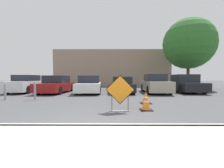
% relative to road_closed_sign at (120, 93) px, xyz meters
% --- Properties ---
extents(ground_plane, '(96.00, 96.00, 0.00)m').
position_rel_road_closed_sign_xyz_m(ground_plane, '(-1.01, 8.00, -0.70)').
color(ground_plane, '#4C4C4F').
extents(sidewalk_strip, '(24.56, 2.14, 0.14)m').
position_rel_road_closed_sign_xyz_m(sidewalk_strip, '(-1.01, -3.07, -0.63)').
color(sidewalk_strip, '#ADAAA3').
rests_on(sidewalk_strip, ground_plane).
extents(curb_lip, '(24.56, 0.20, 0.14)m').
position_rel_road_closed_sign_xyz_m(curb_lip, '(-1.01, -2.00, -0.63)').
color(curb_lip, '#ADAAA3').
rests_on(curb_lip, ground_plane).
extents(road_closed_sign, '(1.08, 0.20, 1.35)m').
position_rel_road_closed_sign_xyz_m(road_closed_sign, '(0.00, 0.00, 0.00)').
color(road_closed_sign, black).
rests_on(road_closed_sign, ground_plane).
extents(traffic_cone_nearest, '(0.46, 0.46, 0.68)m').
position_rel_road_closed_sign_xyz_m(traffic_cone_nearest, '(1.01, 0.21, -0.37)').
color(traffic_cone_nearest, black).
rests_on(traffic_cone_nearest, ground_plane).
extents(traffic_cone_second, '(0.51, 0.51, 0.59)m').
position_rel_road_closed_sign_xyz_m(traffic_cone_second, '(1.33, 1.71, -0.42)').
color(traffic_cone_second, black).
rests_on(traffic_cone_second, ground_plane).
extents(parked_car_nearest, '(1.88, 4.21, 1.47)m').
position_rel_road_closed_sign_xyz_m(parked_car_nearest, '(-7.65, 7.20, -0.01)').
color(parked_car_nearest, silver).
rests_on(parked_car_nearest, ground_plane).
extents(parked_car_second, '(2.02, 4.47, 1.42)m').
position_rel_road_closed_sign_xyz_m(parked_car_second, '(-4.93, 6.84, -0.05)').
color(parked_car_second, maroon).
rests_on(parked_car_second, ground_plane).
extents(parked_car_third, '(2.12, 4.77, 1.41)m').
position_rel_road_closed_sign_xyz_m(parked_car_third, '(-2.22, 6.96, -0.05)').
color(parked_car_third, white).
rests_on(parked_car_third, ground_plane).
extents(parked_car_fourth, '(1.85, 4.35, 1.32)m').
position_rel_road_closed_sign_xyz_m(parked_car_fourth, '(0.51, 7.14, -0.09)').
color(parked_car_fourth, black).
rests_on(parked_car_fourth, ground_plane).
extents(parked_car_fifth, '(1.92, 4.48, 1.54)m').
position_rel_road_closed_sign_xyz_m(parked_car_fifth, '(3.23, 6.88, 0.01)').
color(parked_car_fifth, '#A39984').
rests_on(parked_car_fifth, ground_plane).
extents(parked_car_sixth, '(2.06, 4.56, 1.52)m').
position_rel_road_closed_sign_xyz_m(parked_car_sixth, '(5.95, 7.44, -0.00)').
color(parked_car_sixth, black).
rests_on(parked_car_sixth, ground_plane).
extents(bollard_nearest, '(0.12, 0.12, 1.02)m').
position_rel_road_closed_sign_xyz_m(bollard_nearest, '(-4.64, 2.83, -0.16)').
color(bollard_nearest, gray).
rests_on(bollard_nearest, ground_plane).
extents(bollard_second, '(0.12, 0.12, 0.95)m').
position_rel_road_closed_sign_xyz_m(bollard_second, '(-6.32, 2.83, -0.20)').
color(bollard_second, gray).
rests_on(bollard_second, ground_plane).
extents(building_facade_backdrop, '(16.38, 5.00, 5.17)m').
position_rel_road_closed_sign_xyz_m(building_facade_backdrop, '(-0.35, 17.69, 1.88)').
color(building_facade_backdrop, gray).
rests_on(building_facade_backdrop, ground_plane).
extents(street_tree_behind_lot, '(5.53, 5.53, 7.76)m').
position_rel_road_closed_sign_xyz_m(street_tree_behind_lot, '(8.14, 11.25, 4.29)').
color(street_tree_behind_lot, '#513823').
rests_on(street_tree_behind_lot, ground_plane).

